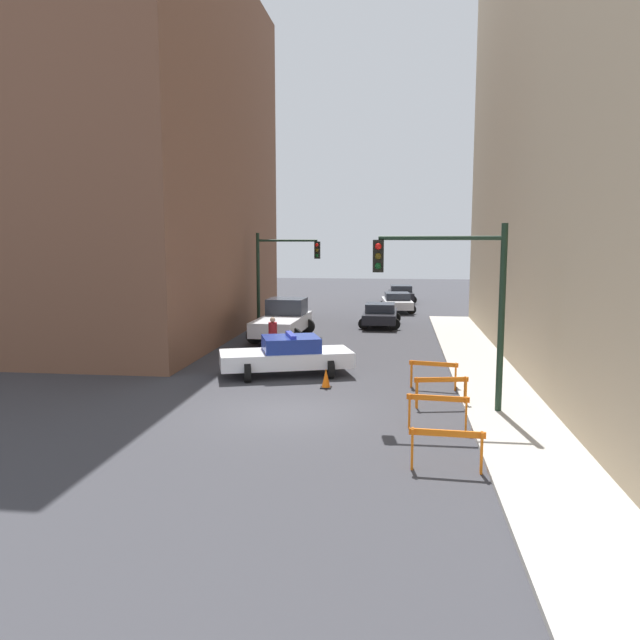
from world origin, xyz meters
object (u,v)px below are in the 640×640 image
object	(u,v)px
parked_car_far	(401,293)
barrier_front	(447,443)
traffic_light_near	(459,289)
parked_car_near	(380,314)
white_truck	(283,320)
traffic_light_far	(278,267)
barrier_mid	(438,406)
barrier_corner	(433,370)
traffic_cone	(326,379)
police_car	(287,355)
barrier_back	(441,387)
parked_car_mid	(397,302)
pedestrian_crossing	(273,336)

from	to	relation	value
parked_car_far	barrier_front	world-z (taller)	parked_car_far
traffic_light_near	parked_car_near	world-z (taller)	traffic_light_near
white_truck	barrier_front	bearing A→B (deg)	-66.14
white_truck	traffic_light_far	bearing A→B (deg)	108.38
barrier_front	parked_car_near	bearing A→B (deg)	95.34
barrier_mid	parked_car_far	bearing A→B (deg)	91.46
parked_car_far	barrier_corner	xyz separation A→B (m)	(0.97, -28.34, -0.06)
parked_car_near	traffic_cone	size ratio (longest dim) A/B	6.59
police_car	barrier_mid	bearing A→B (deg)	-158.17
police_car	barrier_corner	bearing A→B (deg)	-124.17
barrier_mid	traffic_light_near	bearing A→B (deg)	69.38
traffic_cone	traffic_light_far	bearing A→B (deg)	107.66
barrier_mid	barrier_back	xyz separation A→B (m)	(0.23, 2.17, 0.00)
traffic_light_near	parked_car_near	xyz separation A→B (m)	(-2.64, 17.42, -2.86)
traffic_light_far	barrier_back	world-z (taller)	traffic_light_far
parked_car_mid	pedestrian_crossing	xyz separation A→B (m)	(-5.10, -16.83, 0.19)
police_car	parked_car_near	size ratio (longest dim) A/B	1.17
parked_car_near	barrier_mid	xyz separation A→B (m)	(2.04, -19.03, -0.06)
white_truck	parked_car_far	world-z (taller)	white_truck
barrier_front	parked_car_far	bearing A→B (deg)	91.36
parked_car_far	barrier_front	size ratio (longest dim) A/B	2.73
barrier_corner	traffic_light_near	bearing A→B (deg)	-80.59
white_truck	parked_car_mid	world-z (taller)	white_truck
white_truck	barrier_corner	world-z (taller)	white_truck
parked_car_far	barrier_corner	bearing A→B (deg)	-90.32
parked_car_far	barrier_back	xyz separation A→B (m)	(1.07, -30.64, -0.06)
parked_car_near	barrier_front	bearing A→B (deg)	-83.97
parked_car_far	traffic_cone	size ratio (longest dim) A/B	6.66
pedestrian_crossing	traffic_cone	distance (m)	6.00
police_car	parked_car_far	xyz separation A→B (m)	(4.17, 26.88, -0.05)
traffic_light_near	parked_car_mid	bearing A→B (deg)	94.02
barrier_mid	parked_car_mid	bearing A→B (deg)	92.46
white_truck	barrier_back	world-z (taller)	white_truck
parked_car_far	pedestrian_crossing	size ratio (longest dim) A/B	2.63
traffic_light_far	police_car	bearing A→B (deg)	-77.48
white_truck	barrier_mid	bearing A→B (deg)	-62.29
barrier_mid	traffic_cone	bearing A→B (deg)	129.36
barrier_corner	traffic_cone	bearing A→B (deg)	-174.30
barrier_mid	barrier_corner	size ratio (longest dim) A/B	1.01
pedestrian_crossing	barrier_mid	bearing A→B (deg)	43.37
barrier_front	traffic_cone	distance (m)	7.83
barrier_front	barrier_mid	world-z (taller)	same
traffic_light_near	white_truck	xyz separation A→B (m)	(-7.29, 12.61, -2.62)
pedestrian_crossing	barrier_corner	bearing A→B (deg)	62.12
traffic_light_far	parked_car_mid	size ratio (longest dim) A/B	1.17
barrier_front	barrier_mid	size ratio (longest dim) A/B	1.00
parked_car_mid	police_car	bearing A→B (deg)	-106.05
traffic_light_far	pedestrian_crossing	size ratio (longest dim) A/B	3.13
parked_car_mid	white_truck	bearing A→B (deg)	-120.09
parked_car_near	traffic_cone	distance (m)	14.97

